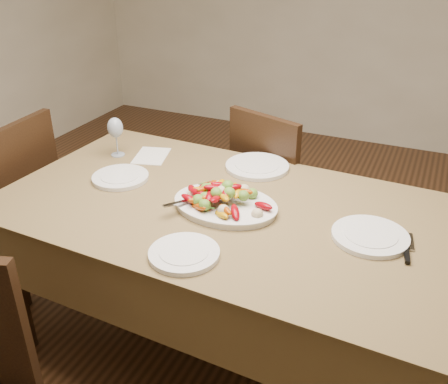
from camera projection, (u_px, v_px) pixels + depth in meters
floor at (207, 360)px, 2.28m from camera, size 6.00×6.00×0.00m
dining_table at (224, 281)px, 2.18m from camera, size 1.88×1.12×0.76m
chair_far at (283, 189)px, 2.74m from camera, size 0.53×0.53×0.95m
chair_left at (5, 204)px, 2.60m from camera, size 0.45×0.45×0.95m
serving_platter at (225, 206)px, 1.98m from camera, size 0.43×0.32×0.02m
roasted_vegetables at (225, 193)px, 1.95m from camera, size 0.35×0.24×0.09m
serving_spoon at (206, 198)px, 1.96m from camera, size 0.28×0.18×0.03m
plate_left at (120, 177)px, 2.21m from camera, size 0.25×0.25×0.02m
plate_right at (370, 236)px, 1.79m from camera, size 0.27×0.27×0.02m
plate_far at (257, 167)px, 2.32m from camera, size 0.29×0.29×0.02m
plate_near at (184, 254)px, 1.69m from camera, size 0.24×0.24×0.02m
wine_glass at (116, 136)px, 2.41m from camera, size 0.08×0.08×0.20m
menu_card at (151, 156)px, 2.44m from camera, size 0.20×0.24×0.00m
table_knife at (409, 250)px, 1.72m from camera, size 0.05×0.20×0.01m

